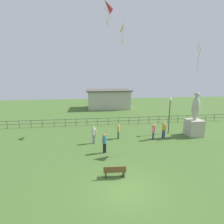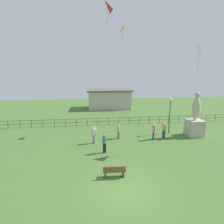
{
  "view_description": "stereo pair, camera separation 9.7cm",
  "coord_description": "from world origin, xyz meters",
  "px_view_note": "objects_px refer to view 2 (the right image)",
  "views": [
    {
      "loc": [
        -2.01,
        -9.53,
        6.82
      ],
      "look_at": [
        0.06,
        6.09,
        3.45
      ],
      "focal_mm": 28.94,
      "sensor_mm": 36.0,
      "label": 1
    },
    {
      "loc": [
        -1.91,
        -9.55,
        6.82
      ],
      "look_at": [
        0.06,
        6.09,
        3.45
      ],
      "focal_mm": 28.94,
      "sensor_mm": 36.0,
      "label": 2
    }
  ],
  "objects_px": {
    "park_bench": "(114,171)",
    "kite_2": "(198,47)",
    "person_2": "(164,129)",
    "person_0": "(118,130)",
    "kite_1": "(125,28)",
    "lamppost": "(170,108)",
    "person_3": "(154,131)",
    "statue_monument": "(195,122)",
    "person_4": "(104,142)",
    "kite_0": "(105,7)",
    "person_1": "(94,134)"
  },
  "relations": [
    {
      "from": "lamppost",
      "to": "person_4",
      "type": "xyz_separation_m",
      "value": [
        -7.85,
        -4.33,
        -2.02
      ]
    },
    {
      "from": "kite_1",
      "to": "person_4",
      "type": "bearing_deg",
      "value": -114.08
    },
    {
      "from": "person_2",
      "to": "person_0",
      "type": "bearing_deg",
      "value": 175.06
    },
    {
      "from": "kite_0",
      "to": "person_0",
      "type": "bearing_deg",
      "value": 43.92
    },
    {
      "from": "person_0",
      "to": "person_2",
      "type": "distance_m",
      "value": 4.89
    },
    {
      "from": "statue_monument",
      "to": "kite_0",
      "type": "relative_size",
      "value": 2.54
    },
    {
      "from": "person_4",
      "to": "kite_1",
      "type": "relative_size",
      "value": 0.84
    },
    {
      "from": "lamppost",
      "to": "park_bench",
      "type": "relative_size",
      "value": 2.73
    },
    {
      "from": "kite_2",
      "to": "lamppost",
      "type": "bearing_deg",
      "value": 93.63
    },
    {
      "from": "statue_monument",
      "to": "person_4",
      "type": "bearing_deg",
      "value": -162.65
    },
    {
      "from": "person_3",
      "to": "kite_0",
      "type": "xyz_separation_m",
      "value": [
        -5.09,
        -0.67,
        11.27
      ]
    },
    {
      "from": "kite_1",
      "to": "person_3",
      "type": "bearing_deg",
      "value": -58.44
    },
    {
      "from": "park_bench",
      "to": "kite_0",
      "type": "xyz_separation_m",
      "value": [
        -0.05,
        5.81,
        11.8
      ]
    },
    {
      "from": "park_bench",
      "to": "person_2",
      "type": "height_order",
      "value": "person_2"
    },
    {
      "from": "park_bench",
      "to": "kite_0",
      "type": "height_order",
      "value": "kite_0"
    },
    {
      "from": "person_3",
      "to": "kite_2",
      "type": "height_order",
      "value": "kite_2"
    },
    {
      "from": "person_1",
      "to": "person_4",
      "type": "distance_m",
      "value": 2.48
    },
    {
      "from": "person_0",
      "to": "park_bench",
      "type": "bearing_deg",
      "value": -101.35
    },
    {
      "from": "statue_monument",
      "to": "lamppost",
      "type": "height_order",
      "value": "statue_monument"
    },
    {
      "from": "person_3",
      "to": "person_4",
      "type": "distance_m",
      "value": 5.94
    },
    {
      "from": "park_bench",
      "to": "person_4",
      "type": "relative_size",
      "value": 0.74
    },
    {
      "from": "lamppost",
      "to": "person_4",
      "type": "relative_size",
      "value": 2.03
    },
    {
      "from": "park_bench",
      "to": "kite_0",
      "type": "distance_m",
      "value": 13.15
    },
    {
      "from": "park_bench",
      "to": "kite_2",
      "type": "relative_size",
      "value": 0.57
    },
    {
      "from": "kite_0",
      "to": "kite_1",
      "type": "distance_m",
      "value": 5.37
    },
    {
      "from": "person_1",
      "to": "kite_0",
      "type": "distance_m",
      "value": 11.33
    },
    {
      "from": "statue_monument",
      "to": "person_1",
      "type": "relative_size",
      "value": 2.8
    },
    {
      "from": "kite_0",
      "to": "person_1",
      "type": "bearing_deg",
      "value": 157.75
    },
    {
      "from": "person_1",
      "to": "statue_monument",
      "type": "bearing_deg",
      "value": 4.52
    },
    {
      "from": "kite_1",
      "to": "kite_2",
      "type": "distance_m",
      "value": 8.44
    },
    {
      "from": "park_bench",
      "to": "person_4",
      "type": "bearing_deg",
      "value": 94.63
    },
    {
      "from": "park_bench",
      "to": "person_0",
      "type": "distance_m",
      "value": 7.42
    },
    {
      "from": "statue_monument",
      "to": "person_3",
      "type": "relative_size",
      "value": 2.46
    },
    {
      "from": "kite_0",
      "to": "person_2",
      "type": "bearing_deg",
      "value": 9.15
    },
    {
      "from": "kite_1",
      "to": "kite_2",
      "type": "bearing_deg",
      "value": -49.48
    },
    {
      "from": "park_bench",
      "to": "person_0",
      "type": "bearing_deg",
      "value": 78.65
    },
    {
      "from": "person_0",
      "to": "kite_1",
      "type": "bearing_deg",
      "value": 70.34
    },
    {
      "from": "person_0",
      "to": "kite_2",
      "type": "distance_m",
      "value": 10.7
    },
    {
      "from": "person_2",
      "to": "kite_2",
      "type": "height_order",
      "value": "kite_2"
    },
    {
      "from": "park_bench",
      "to": "person_2",
      "type": "xyz_separation_m",
      "value": [
        6.33,
        6.84,
        0.56
      ]
    },
    {
      "from": "statue_monument",
      "to": "person_4",
      "type": "distance_m",
      "value": 10.81
    },
    {
      "from": "person_1",
      "to": "person_2",
      "type": "bearing_deg",
      "value": 4.36
    },
    {
      "from": "lamppost",
      "to": "person_3",
      "type": "xyz_separation_m",
      "value": [
        -2.49,
        -1.78,
        -2.05
      ]
    },
    {
      "from": "kite_1",
      "to": "statue_monument",
      "type": "bearing_deg",
      "value": -24.14
    },
    {
      "from": "person_0",
      "to": "person_3",
      "type": "height_order",
      "value": "person_3"
    },
    {
      "from": "person_2",
      "to": "person_1",
      "type": "bearing_deg",
      "value": -175.64
    },
    {
      "from": "statue_monument",
      "to": "person_2",
      "type": "distance_m",
      "value": 3.72
    },
    {
      "from": "person_0",
      "to": "kite_0",
      "type": "xyz_separation_m",
      "value": [
        -1.5,
        -1.45,
        11.34
      ]
    },
    {
      "from": "lamppost",
      "to": "kite_2",
      "type": "relative_size",
      "value": 1.57
    },
    {
      "from": "statue_monument",
      "to": "person_3",
      "type": "bearing_deg",
      "value": -172.28
    }
  ]
}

